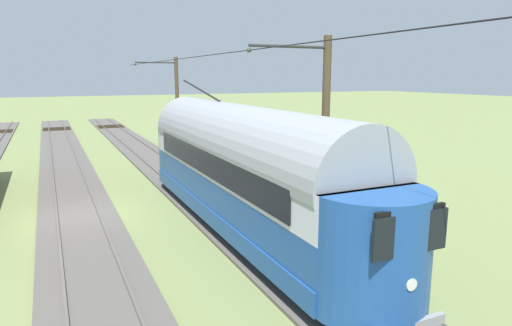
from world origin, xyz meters
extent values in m
plane|color=olive|center=(0.00, 0.00, 0.00)|extent=(220.00, 220.00, 0.00)
cube|color=#56514C|center=(-5.10, 0.00, 0.05)|extent=(2.80, 80.00, 0.10)
cube|color=#59544C|center=(-4.38, 0.00, 0.14)|extent=(0.07, 80.00, 0.08)
cube|color=#59544C|center=(-5.82, 0.00, 0.14)|extent=(0.07, 80.00, 0.08)
cube|color=#2D2316|center=(-5.10, -32.00, 0.11)|extent=(2.50, 0.24, 0.08)
cube|color=#2D2316|center=(-5.10, -31.35, 0.11)|extent=(2.50, 0.24, 0.08)
cube|color=#2D2316|center=(-5.10, -30.70, 0.11)|extent=(2.50, 0.24, 0.08)
cube|color=#2D2316|center=(-5.10, -30.05, 0.11)|extent=(2.50, 0.24, 0.08)
cube|color=#2D2316|center=(-5.10, -29.40, 0.11)|extent=(2.50, 0.24, 0.08)
cube|color=#56514C|center=(0.00, 0.00, 0.05)|extent=(2.80, 80.00, 0.10)
cube|color=#59544C|center=(0.72, 0.00, 0.14)|extent=(0.07, 80.00, 0.08)
cube|color=#59544C|center=(-0.72, 0.00, 0.14)|extent=(0.07, 80.00, 0.08)
cube|color=#2D2316|center=(0.00, -32.00, 0.11)|extent=(2.50, 0.24, 0.08)
cube|color=#2D2316|center=(0.00, -31.35, 0.11)|extent=(2.50, 0.24, 0.08)
cube|color=#2D2316|center=(0.00, -30.70, 0.11)|extent=(2.50, 0.24, 0.08)
cube|color=#2D2316|center=(0.00, -30.05, 0.11)|extent=(2.50, 0.24, 0.08)
cube|color=#2D2316|center=(0.00, -29.40, 0.11)|extent=(2.50, 0.24, 0.08)
cube|color=#1E4C93|center=(-5.10, 3.75, 0.71)|extent=(2.65, 13.42, 0.55)
cube|color=#1E4C93|center=(-5.10, 3.75, 1.46)|extent=(2.55, 13.42, 0.95)
cube|color=silver|center=(-5.10, 3.75, 2.46)|extent=(2.55, 13.42, 1.05)
cylinder|color=#999EA3|center=(-5.10, 3.75, 2.98)|extent=(2.65, 13.15, 2.65)
cylinder|color=#1E4C93|center=(-5.10, 10.41, 1.70)|extent=(2.55, 2.55, 2.55)
cylinder|color=#1E4C93|center=(-5.10, -2.91, 1.70)|extent=(2.55, 2.55, 2.55)
cube|color=black|center=(-5.10, 11.54, 2.72)|extent=(1.63, 0.08, 0.36)
cube|color=black|center=(-5.10, 11.58, 2.41)|extent=(1.73, 0.06, 0.80)
cube|color=black|center=(-3.80, 3.75, 2.46)|extent=(0.04, 11.27, 0.80)
cube|color=black|center=(-6.39, 3.75, 2.46)|extent=(0.04, 11.27, 0.80)
cylinder|color=silver|center=(-5.10, 11.67, 1.46)|extent=(0.24, 0.06, 0.24)
cylinder|color=black|center=(-5.10, -0.64, 4.67)|extent=(0.07, 4.76, 0.81)
cylinder|color=black|center=(-4.38, 8.05, 0.56)|extent=(0.10, 0.76, 0.76)
cylinder|color=black|center=(-5.82, 8.05, 0.56)|extent=(0.10, 0.76, 0.76)
cylinder|color=black|center=(-4.38, -0.54, 0.56)|extent=(0.10, 0.76, 0.76)
cylinder|color=black|center=(-5.82, -0.54, 0.56)|extent=(0.10, 0.76, 0.76)
cylinder|color=#4C3D28|center=(-8.01, -15.11, 3.29)|extent=(0.28, 0.28, 6.58)
cylinder|color=#2D2D2D|center=(-6.55, -15.11, 6.18)|extent=(2.91, 0.10, 0.10)
sphere|color=#334733|center=(-5.10, -15.11, 6.03)|extent=(0.16, 0.16, 0.16)
cylinder|color=#4C3D28|center=(-8.01, 4.35, 3.29)|extent=(0.28, 0.28, 6.58)
cylinder|color=#2D2D2D|center=(-6.55, 4.35, 6.18)|extent=(2.91, 0.10, 0.10)
sphere|color=#334733|center=(-5.10, 4.35, 6.03)|extent=(0.16, 0.16, 0.16)
cylinder|color=black|center=(-6.55, -15.11, 6.18)|extent=(2.91, 0.02, 0.02)
camera|label=1|loc=(0.75, 17.45, 5.24)|focal=31.51mm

